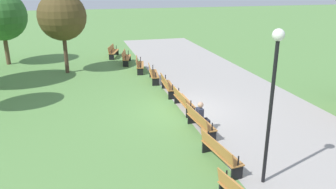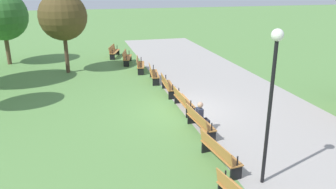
# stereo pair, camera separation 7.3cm
# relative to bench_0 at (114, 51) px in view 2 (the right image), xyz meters

# --- Properties ---
(ground_plane) EXTENTS (120.00, 120.00, 0.00)m
(ground_plane) POSITION_rel_bench_0_xyz_m (11.90, 1.91, -0.48)
(ground_plane) COLOR #5B8C47
(path_paving) EXTENTS (38.54, 6.22, 0.01)m
(path_paving) POSITION_rel_bench_0_xyz_m (11.90, 4.88, -0.47)
(path_paving) COLOR #A39E99
(path_paving) RESTS_ON ground
(bench_0) EXTENTS (1.96, 1.03, 0.89)m
(bench_0) POSITION_rel_bench_0_xyz_m (0.00, 0.00, 0.00)
(bench_0) COLOR #B27538
(bench_0) RESTS_ON ground
(bench_1) EXTENTS (1.97, 0.92, 0.89)m
(bench_1) POSITION_rel_bench_0_xyz_m (2.32, 0.66, 0.00)
(bench_1) COLOR #B27538
(bench_1) RESTS_ON ground
(bench_2) EXTENTS (1.96, 0.82, 0.89)m
(bench_2) POSITION_rel_bench_0_xyz_m (4.69, 1.17, 0.00)
(bench_2) COLOR #B27538
(bench_2) RESTS_ON ground
(bench_3) EXTENTS (1.95, 0.70, 0.89)m
(bench_3) POSITION_rel_bench_0_xyz_m (7.07, 1.54, 0.00)
(bench_3) COLOR #B27538
(bench_3) RESTS_ON ground
(bench_4) EXTENTS (1.93, 0.59, 0.89)m
(bench_4) POSITION_rel_bench_0_xyz_m (9.48, 1.77, 0.00)
(bench_4) COLOR #B27538
(bench_4) RESTS_ON ground
(bench_5) EXTENTS (1.91, 0.47, 0.89)m
(bench_5) POSITION_rel_bench_0_xyz_m (11.90, 1.84, 0.00)
(bench_5) COLOR #B27538
(bench_5) RESTS_ON ground
(bench_6) EXTENTS (1.93, 0.59, 0.89)m
(bench_6) POSITION_rel_bench_0_xyz_m (14.31, 1.77, 0.00)
(bench_6) COLOR #B27538
(bench_6) RESTS_ON ground
(bench_7) EXTENTS (1.95, 0.70, 0.89)m
(bench_7) POSITION_rel_bench_0_xyz_m (16.72, 1.54, 0.00)
(bench_7) COLOR #B27538
(bench_7) RESTS_ON ground
(person_seated) EXTENTS (0.34, 0.53, 1.20)m
(person_seated) POSITION_rel_bench_0_xyz_m (14.19, 1.90, 0.16)
(person_seated) COLOR #2D3347
(person_seated) RESTS_ON ground
(tree_0) EXTENTS (2.91, 2.91, 4.95)m
(tree_0) POSITION_rel_bench_0_xyz_m (3.77, -3.28, 3.01)
(tree_0) COLOR #4C3828
(tree_0) RESTS_ON ground
(tree_1) EXTENTS (3.32, 3.32, 4.99)m
(tree_1) POSITION_rel_bench_0_xyz_m (0.37, -7.30, 2.84)
(tree_1) COLOR brown
(tree_1) RESTS_ON ground
(lamp_post) EXTENTS (0.32, 0.32, 4.39)m
(lamp_post) POSITION_rel_bench_0_xyz_m (17.90, 2.41, 2.54)
(lamp_post) COLOR black
(lamp_post) RESTS_ON ground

